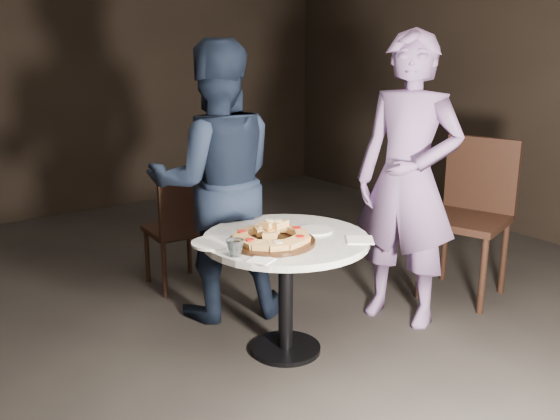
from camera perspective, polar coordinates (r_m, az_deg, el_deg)
name	(u,v)px	position (r m, az deg, el deg)	size (l,w,h in m)	color
floor	(272,363)	(3.31, -0.69, -13.80)	(7.00, 7.00, 0.00)	black
table	(286,259)	(3.21, 0.53, -4.47)	(1.03, 1.03, 0.64)	black
serving_board	(272,241)	(3.07, -0.77, -2.89)	(0.43, 0.43, 0.02)	black
focaccia_pile	(271,234)	(3.06, -0.79, -2.21)	(0.38, 0.38, 0.10)	tan
plate_left	(214,243)	(3.07, -6.08, -3.03)	(0.22, 0.22, 0.01)	white
plate_right	(315,230)	(3.27, 3.25, -1.85)	(0.18, 0.18, 0.01)	white
water_glass	(235,248)	(2.89, -4.13, -3.47)	(0.08, 0.08, 0.08)	silver
napkin_near	(261,260)	(2.84, -1.75, -4.61)	(0.10, 0.10, 0.01)	white
napkin_far	(360,240)	(3.14, 7.33, -2.73)	(0.13, 0.13, 0.01)	white
chair_far	(180,224)	(4.11, -9.09, -1.31)	(0.39, 0.41, 0.77)	black
chair_right	(472,206)	(4.18, 17.17, 0.38)	(0.61, 0.59, 1.01)	black
diner_navy	(216,183)	(3.63, -5.87, 2.51)	(0.79, 0.61, 1.62)	black
diner_teal	(408,181)	(3.60, 11.61, 2.62)	(0.61, 0.40, 1.67)	slate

